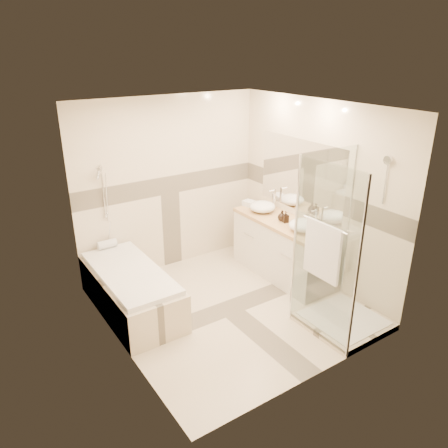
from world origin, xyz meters
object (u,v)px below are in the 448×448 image
bathtub (131,288)px  amenity_bottle_b (282,216)px  shower_enclosure (335,287)px  amenity_bottle_a (286,217)px  vanity (282,248)px  vessel_sink_far (303,225)px  vessel_sink_near (262,207)px

bathtub → amenity_bottle_b: amenity_bottle_b is taller
shower_enclosure → amenity_bottle_b: shower_enclosure is taller
shower_enclosure → amenity_bottle_a: bearing=77.3°
vanity → vessel_sink_far: size_ratio=4.27×
vanity → amenity_bottle_a: bearing=-107.7°
amenity_bottle_a → amenity_bottle_b: (0.00, 0.08, -0.01)m
bathtub → amenity_bottle_a: bearing=-11.0°
shower_enclosure → vessel_sink_near: size_ratio=5.39×
amenity_bottle_b → shower_enclosure: bearing=-102.0°
vanity → amenity_bottle_b: size_ratio=10.89×
vessel_sink_near → amenity_bottle_b: vessel_sink_near is taller
shower_enclosure → vessel_sink_near: shower_enclosure is taller
vanity → vessel_sink_far: vessel_sink_far is taller
vessel_sink_far → vanity: bearing=87.2°
bathtub → vanity: (2.15, -0.35, 0.12)m
amenity_bottle_a → vessel_sink_near: bearing=90.0°
amenity_bottle_a → amenity_bottle_b: 0.08m
bathtub → vessel_sink_far: bearing=-19.6°
bathtub → vanity: 2.18m
bathtub → vanity: size_ratio=1.05×
shower_enclosure → vessel_sink_near: (0.27, 1.72, 0.42)m
bathtub → vanity: bearing=-9.2°
shower_enclosure → vessel_sink_far: shower_enclosure is taller
amenity_bottle_a → bathtub: bearing=169.0°
vessel_sink_near → vessel_sink_far: 0.85m
vanity → amenity_bottle_a: size_ratio=10.10×
amenity_bottle_b → vessel_sink_near: bearing=90.0°
bathtub → vessel_sink_near: (2.13, 0.10, 0.62)m
amenity_bottle_a → shower_enclosure: bearing=-102.7°
shower_enclosure → vessel_sink_far: size_ratio=5.38×
shower_enclosure → vessel_sink_far: (0.27, 0.86, 0.42)m
shower_enclosure → bathtub: bearing=138.9°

